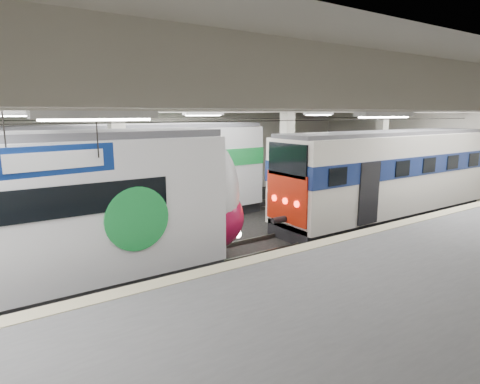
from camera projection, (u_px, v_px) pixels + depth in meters
station_hall at (263, 170)px, 12.35m from camera, size 36.00×24.00×5.75m
modern_emu at (34, 220)px, 10.54m from camera, size 13.96×2.88×4.50m
older_rer at (388, 174)px, 18.69m from camera, size 12.49×2.76×4.16m
far_train at (115, 176)px, 17.08m from camera, size 14.24×3.57×4.50m
wayfinding_sign at (56, 160)px, 6.66m from camera, size 1.99×0.36×1.25m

